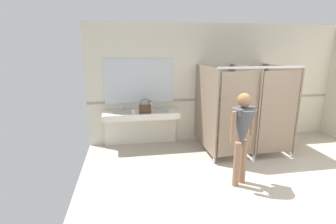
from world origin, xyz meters
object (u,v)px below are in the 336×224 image
(person_standing, at_px, (242,129))
(paper_cup, at_px, (133,112))
(handbag, at_px, (145,108))
(soap_dispenser, at_px, (150,106))

(person_standing, xyz_separation_m, paper_cup, (-1.72, 1.85, -0.10))
(person_standing, xyz_separation_m, handbag, (-1.46, 1.85, -0.03))
(soap_dispenser, bearing_deg, handbag, -116.04)
(person_standing, bearing_deg, paper_cup, 132.96)
(handbag, height_order, soap_dispenser, handbag)
(person_standing, height_order, handbag, person_standing)
(handbag, bearing_deg, soap_dispenser, 63.96)
(soap_dispenser, distance_m, paper_cup, 0.53)
(handbag, distance_m, soap_dispenser, 0.36)
(handbag, xyz_separation_m, soap_dispenser, (0.16, 0.32, -0.01))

